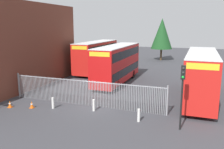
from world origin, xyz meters
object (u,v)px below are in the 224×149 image
(double_decker_bus_near_gate, at_px, (201,74))
(double_decker_bus_behind_fence_left, at_px, (117,62))
(bollard_center_front, at_px, (94,105))
(traffic_cone_by_gate, at_px, (10,104))
(bollard_near_left, at_px, (53,103))
(bollard_near_right, at_px, (139,115))
(traffic_light_kerbside, at_px, (182,86))
(traffic_cone_mid_forecourt, at_px, (32,105))
(double_decker_bus_behind_fence_right, at_px, (97,55))

(double_decker_bus_near_gate, height_order, double_decker_bus_behind_fence_left, same)
(bollard_center_front, height_order, traffic_cone_by_gate, bollard_center_front)
(bollard_near_left, height_order, bollard_near_right, same)
(double_decker_bus_behind_fence_left, xyz_separation_m, bollard_center_front, (1.44, -10.00, -1.95))
(traffic_light_kerbside, bearing_deg, bollard_center_front, 169.54)
(double_decker_bus_near_gate, bearing_deg, traffic_cone_by_gate, -152.84)
(bollard_near_left, relative_size, traffic_light_kerbside, 0.22)
(traffic_cone_mid_forecourt, bearing_deg, bollard_near_right, 1.62)
(traffic_light_kerbside, bearing_deg, double_decker_bus_behind_fence_left, 126.19)
(double_decker_bus_behind_fence_left, xyz_separation_m, traffic_cone_mid_forecourt, (-3.69, -11.14, -2.13))
(bollard_near_left, xyz_separation_m, bollard_near_right, (7.31, -0.25, 0.00))
(double_decker_bus_near_gate, relative_size, traffic_light_kerbside, 2.51)
(double_decker_bus_near_gate, xyz_separation_m, bollard_near_left, (-11.33, -6.59, -1.95))
(bollard_center_front, distance_m, bollard_near_right, 4.01)
(traffic_cone_by_gate, bearing_deg, traffic_light_kerbside, 1.71)
(bollard_center_front, distance_m, traffic_cone_by_gate, 7.13)
(bollard_near_left, xyz_separation_m, traffic_cone_by_gate, (-3.53, -1.03, -0.19))
(traffic_cone_by_gate, bearing_deg, bollard_near_right, 4.13)
(double_decker_bus_behind_fence_left, distance_m, traffic_cone_mid_forecourt, 11.93)
(double_decker_bus_behind_fence_right, height_order, bollard_center_front, double_decker_bus_behind_fence_right)
(double_decker_bus_behind_fence_left, xyz_separation_m, bollard_near_right, (5.35, -10.88, -1.95))
(bollard_center_front, bearing_deg, bollard_near_left, -169.52)
(double_decker_bus_near_gate, distance_m, traffic_light_kerbside, 7.32)
(double_decker_bus_behind_fence_left, xyz_separation_m, traffic_light_kerbside, (8.23, -11.26, 0.56))
(double_decker_bus_behind_fence_right, xyz_separation_m, bollard_near_right, (10.43, -16.37, -1.95))
(traffic_cone_by_gate, bearing_deg, bollard_center_front, 13.50)
(double_decker_bus_behind_fence_left, relative_size, double_decker_bus_behind_fence_right, 1.00)
(double_decker_bus_near_gate, bearing_deg, traffic_cone_mid_forecourt, -151.49)
(double_decker_bus_behind_fence_right, xyz_separation_m, traffic_cone_mid_forecourt, (1.39, -16.63, -2.13))
(double_decker_bus_near_gate, distance_m, traffic_cone_mid_forecourt, 15.02)
(double_decker_bus_behind_fence_right, bearing_deg, bollard_near_left, -79.05)
(traffic_cone_mid_forecourt, bearing_deg, bollard_center_front, 12.48)
(bollard_near_right, bearing_deg, traffic_light_kerbside, -7.40)
(double_decker_bus_near_gate, xyz_separation_m, traffic_cone_mid_forecourt, (-13.06, -7.09, -2.13))
(bollard_center_front, height_order, traffic_cone_mid_forecourt, bollard_center_front)
(double_decker_bus_near_gate, bearing_deg, bollard_near_right, -120.43)
(double_decker_bus_near_gate, xyz_separation_m, traffic_cone_by_gate, (-14.86, -7.62, -2.13))
(double_decker_bus_near_gate, height_order, bollard_center_front, double_decker_bus_near_gate)
(traffic_cone_by_gate, bearing_deg, traffic_cone_mid_forecourt, 16.35)
(bollard_near_right, xyz_separation_m, traffic_cone_by_gate, (-10.84, -0.78, -0.19))
(double_decker_bus_near_gate, relative_size, bollard_near_left, 11.38)
(bollard_center_front, distance_m, traffic_light_kerbside, 7.35)
(double_decker_bus_near_gate, xyz_separation_m, bollard_near_right, (-4.02, -6.84, -1.95))
(double_decker_bus_behind_fence_left, bearing_deg, bollard_near_left, -100.47)
(double_decker_bus_near_gate, distance_m, bollard_near_left, 13.25)
(bollard_near_left, bearing_deg, double_decker_bus_behind_fence_left, 79.53)
(double_decker_bus_near_gate, height_order, double_decker_bus_behind_fence_right, same)
(bollard_near_left, bearing_deg, bollard_near_right, -1.97)
(double_decker_bus_behind_fence_right, bearing_deg, traffic_light_kerbside, -51.50)
(bollard_near_right, bearing_deg, bollard_center_front, 167.31)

